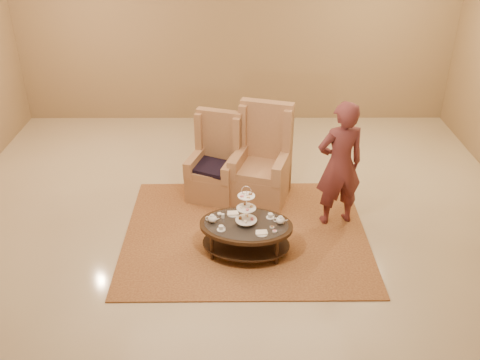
{
  "coord_description": "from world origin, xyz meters",
  "views": [
    {
      "loc": [
        0.04,
        -5.71,
        4.04
      ],
      "look_at": [
        0.07,
        0.2,
        0.73
      ],
      "focal_mm": 40.0,
      "sensor_mm": 36.0,
      "label": 1
    }
  ],
  "objects_px": {
    "armchair_left": "(216,168)",
    "person": "(340,165)",
    "armchair_right": "(262,168)",
    "tea_table": "(246,229)"
  },
  "relations": [
    {
      "from": "armchair_left",
      "to": "person",
      "type": "bearing_deg",
      "value": -7.56
    },
    {
      "from": "armchair_right",
      "to": "person",
      "type": "xyz_separation_m",
      "value": [
        0.96,
        -0.68,
        0.4
      ]
    },
    {
      "from": "tea_table",
      "to": "armchair_right",
      "type": "distance_m",
      "value": 1.4
    },
    {
      "from": "tea_table",
      "to": "person",
      "type": "relative_size",
      "value": 0.71
    },
    {
      "from": "tea_table",
      "to": "armchair_right",
      "type": "relative_size",
      "value": 0.88
    },
    {
      "from": "armchair_right",
      "to": "armchair_left",
      "type": "bearing_deg",
      "value": -169.43
    },
    {
      "from": "armchair_left",
      "to": "tea_table",
      "type": "bearing_deg",
      "value": -56.58
    },
    {
      "from": "armchair_right",
      "to": "person",
      "type": "relative_size",
      "value": 0.8
    },
    {
      "from": "armchair_left",
      "to": "armchair_right",
      "type": "relative_size",
      "value": 0.89
    },
    {
      "from": "armchair_left",
      "to": "armchair_right",
      "type": "distance_m",
      "value": 0.67
    }
  ]
}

